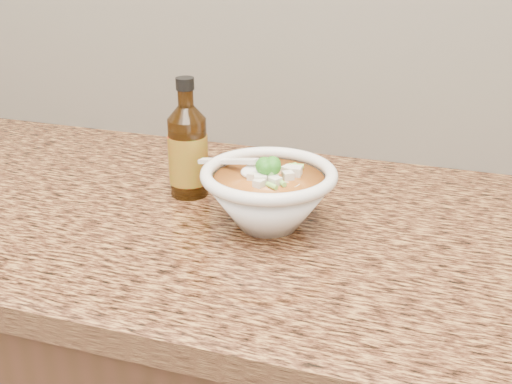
% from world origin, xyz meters
% --- Properties ---
extents(counter_slab, '(4.00, 0.68, 0.04)m').
position_xyz_m(counter_slab, '(0.00, 1.68, 0.88)').
color(counter_slab, '#A6753D').
rests_on(counter_slab, cabinet).
extents(soup_bowl, '(0.23, 0.20, 0.11)m').
position_xyz_m(soup_bowl, '(-0.01, 1.65, 0.95)').
color(soup_bowl, white).
rests_on(soup_bowl, counter_slab).
extents(hot_sauce_bottle, '(0.08, 0.08, 0.20)m').
position_xyz_m(hot_sauce_bottle, '(-0.17, 1.72, 0.98)').
color(hot_sauce_bottle, '#381E07').
rests_on(hot_sauce_bottle, counter_slab).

